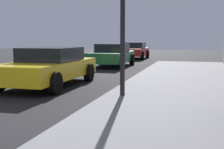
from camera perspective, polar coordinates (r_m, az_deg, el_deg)
car_yellow at (r=10.44m, az=-11.59°, el=1.51°), size 2.04×4.53×1.27m
car_green at (r=17.48m, az=-0.04°, el=3.67°), size 2.05×4.22×1.27m
car_red at (r=24.21m, az=4.09°, el=4.49°), size 2.00×4.05×1.27m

